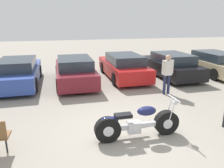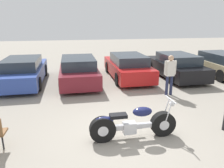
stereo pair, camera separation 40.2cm
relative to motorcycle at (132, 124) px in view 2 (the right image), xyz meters
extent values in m
plane|color=gray|center=(-0.16, 0.29, -0.41)|extent=(60.00, 60.00, 0.00)
cylinder|color=black|center=(0.85, 0.00, -0.07)|extent=(0.68, 0.20, 0.67)
cylinder|color=silver|center=(0.85, 0.00, -0.07)|extent=(0.27, 0.22, 0.27)
cylinder|color=black|center=(-0.79, -0.01, -0.07)|extent=(0.68, 0.20, 0.67)
cylinder|color=silver|center=(-0.79, -0.01, -0.07)|extent=(0.27, 0.22, 0.27)
cube|color=silver|center=(0.03, 0.00, -0.06)|extent=(1.26, 0.11, 0.12)
cube|color=silver|center=(-0.08, 0.00, -0.09)|extent=(0.34, 0.24, 0.30)
ellipsoid|color=#191E4C|center=(0.26, 0.00, 0.33)|extent=(0.52, 0.29, 0.25)
cube|color=black|center=(-0.38, 0.00, 0.27)|extent=(0.44, 0.24, 0.09)
ellipsoid|color=#191E4C|center=(-0.74, -0.01, 0.18)|extent=(0.48, 0.20, 0.20)
cylinder|color=silver|center=(0.94, -0.09, 0.27)|extent=(0.21, 0.04, 0.69)
cylinder|color=silver|center=(0.94, 0.09, 0.27)|extent=(0.21, 0.04, 0.69)
cylinder|color=silver|center=(1.03, 0.00, 0.61)|extent=(0.03, 0.62, 0.03)
sphere|color=silver|center=(1.07, 0.00, 0.49)|extent=(0.15, 0.15, 0.15)
cylinder|color=silver|center=(-0.31, 0.14, -0.19)|extent=(1.26, 0.08, 0.08)
cube|color=#2D479E|center=(-3.76, 6.07, 0.09)|extent=(1.76, 4.55, 0.66)
cube|color=#28333D|center=(-3.76, 5.80, 0.65)|extent=(1.55, 2.37, 0.47)
cylinder|color=black|center=(-4.58, 7.48, -0.09)|extent=(0.20, 0.64, 0.64)
cylinder|color=black|center=(-2.94, 7.48, -0.09)|extent=(0.20, 0.64, 0.64)
cylinder|color=black|center=(-2.94, 4.66, -0.09)|extent=(0.20, 0.64, 0.64)
cube|color=maroon|center=(-1.13, 5.82, 0.09)|extent=(1.76, 4.55, 0.66)
cube|color=#28333D|center=(-1.13, 5.55, 0.65)|extent=(1.55, 2.37, 0.47)
cylinder|color=black|center=(-1.95, 7.23, -0.09)|extent=(0.20, 0.64, 0.64)
cylinder|color=black|center=(-0.31, 7.23, -0.09)|extent=(0.20, 0.64, 0.64)
cylinder|color=black|center=(-1.95, 4.41, -0.09)|extent=(0.20, 0.64, 0.64)
cylinder|color=black|center=(-0.31, 4.41, -0.09)|extent=(0.20, 0.64, 0.64)
cube|color=red|center=(1.50, 6.21, 0.09)|extent=(1.76, 4.55, 0.66)
cube|color=#28333D|center=(1.50, 5.94, 0.65)|extent=(1.55, 2.37, 0.47)
cylinder|color=black|center=(0.68, 7.62, -0.09)|extent=(0.20, 0.64, 0.64)
cylinder|color=black|center=(2.32, 7.62, -0.09)|extent=(0.20, 0.64, 0.64)
cylinder|color=black|center=(0.68, 4.80, -0.09)|extent=(0.20, 0.64, 0.64)
cylinder|color=black|center=(2.32, 4.80, -0.09)|extent=(0.20, 0.64, 0.64)
cube|color=black|center=(4.13, 5.94, 0.09)|extent=(1.76, 4.55, 0.66)
cube|color=#28333D|center=(4.13, 5.66, 0.65)|extent=(1.55, 2.37, 0.47)
cylinder|color=black|center=(3.30, 7.35, -0.09)|extent=(0.20, 0.64, 0.64)
cylinder|color=black|center=(4.95, 7.35, -0.09)|extent=(0.20, 0.64, 0.64)
cylinder|color=black|center=(3.30, 4.53, -0.09)|extent=(0.20, 0.64, 0.64)
cylinder|color=black|center=(4.95, 4.53, -0.09)|extent=(0.20, 0.64, 0.64)
cube|color=#C6B284|center=(6.75, 5.85, 0.09)|extent=(1.76, 4.55, 0.66)
cube|color=#28333D|center=(6.75, 5.58, 0.65)|extent=(1.55, 2.37, 0.47)
cylinder|color=black|center=(5.93, 7.26, -0.09)|extent=(0.20, 0.64, 0.64)
cylinder|color=black|center=(7.58, 7.26, -0.09)|extent=(0.20, 0.64, 0.64)
cylinder|color=black|center=(5.93, 4.44, -0.09)|extent=(0.20, 0.64, 0.64)
cylinder|color=black|center=(-3.22, 0.10, -0.19)|extent=(0.04, 0.04, 0.45)
cylinder|color=#232847|center=(2.37, 3.09, 0.00)|extent=(0.12, 0.12, 0.83)
cylinder|color=#232847|center=(2.56, 3.09, 0.00)|extent=(0.12, 0.12, 0.83)
cube|color=silver|center=(2.47, 3.09, 0.73)|extent=(0.34, 0.20, 0.62)
cylinder|color=silver|center=(2.25, 3.09, 0.76)|extent=(0.08, 0.08, 0.57)
cylinder|color=silver|center=(2.69, 3.09, 0.76)|extent=(0.08, 0.08, 0.57)
sphere|color=tan|center=(2.47, 3.09, 1.15)|extent=(0.22, 0.22, 0.22)
camera|label=1|loc=(-1.90, -4.89, 2.61)|focal=35.00mm
camera|label=2|loc=(-1.51, -4.98, 2.61)|focal=35.00mm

